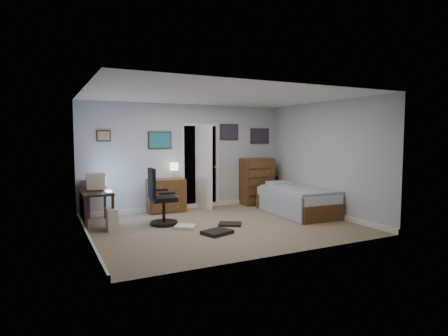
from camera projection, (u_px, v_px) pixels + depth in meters
The scene contains 15 objects.
floor at pixel (223, 226), 7.28m from camera, with size 5.00×4.00×0.02m, color #85725C.
computer_desk at pixel (92, 199), 7.25m from camera, with size 0.57×1.19×0.68m.
crt_monitor at pixel (96, 181), 7.40m from camera, with size 0.36×0.33×0.33m.
keyboard at pixel (108, 192), 7.04m from camera, with size 0.14×0.36×0.02m, color beige.
pc_tower at pixel (112, 219), 6.91m from camera, with size 0.20×0.38×0.41m.
office_chair at pixel (161, 203), 7.31m from camera, with size 0.56×0.56×1.12m.
media_stack at pixel (85, 199), 7.90m from camera, with size 0.16×0.16×0.81m, color maroon.
low_dresser at pixel (166, 196), 8.58m from camera, with size 0.86×0.43×0.76m, color brown.
table_lamp at pixel (174, 167), 8.61m from camera, with size 0.20×0.20×0.37m.
doorway at pixel (195, 166), 9.38m from camera, with size 0.96×1.12×2.05m.
tall_dresser at pixel (257, 181), 9.60m from camera, with size 0.80×0.47×1.18m, color brown.
headboard_bookcase at pixel (277, 186), 10.02m from camera, with size 0.89×0.25×0.80m.
bed at pixel (296, 200), 8.41m from camera, with size 1.14×2.02×0.65m.
wall_posters at pixel (208, 136), 9.15m from camera, with size 4.38×0.04×0.60m.
floor_clutter at pixel (212, 229), 6.93m from camera, with size 1.39×1.15×0.07m.
Camera 1 is at (-3.16, -6.43, 1.72)m, focal length 30.00 mm.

